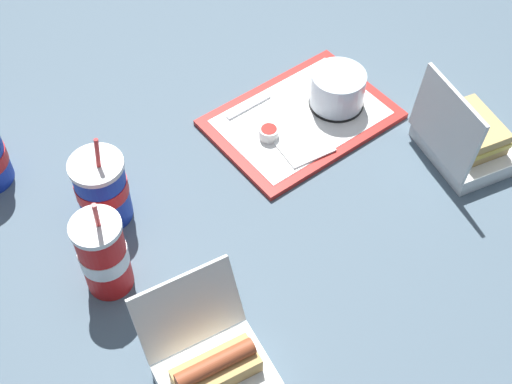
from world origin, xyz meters
name	(u,v)px	position (x,y,z in m)	size (l,w,h in m)	color
ground_plane	(230,201)	(0.00, 0.00, 0.00)	(3.20, 3.20, 0.00)	#4C6070
food_tray	(301,119)	(0.23, 0.12, 0.01)	(0.41, 0.32, 0.01)	red
cake_container	(337,90)	(0.31, 0.12, 0.05)	(0.12, 0.12, 0.08)	black
ketchup_cup	(269,133)	(0.14, 0.10, 0.03)	(0.04, 0.04, 0.02)	white
napkin_stack	(302,143)	(0.19, 0.05, 0.02)	(0.10, 0.10, 0.00)	white
plastic_fork	(249,107)	(0.14, 0.20, 0.02)	(0.11, 0.01, 0.01)	white
clamshell_hotdog_front	(213,369)	(-0.19, -0.31, 0.04)	(0.17, 0.19, 0.15)	white
clamshell_sandwich_left	(466,139)	(0.47, -0.11, 0.05)	(0.17, 0.19, 0.19)	white
soda_cup_front	(102,189)	(-0.22, 0.08, 0.07)	(0.10, 0.10, 0.21)	#1938B7
soda_cup_corner	(103,255)	(-0.27, -0.06, 0.08)	(0.09, 0.09, 0.23)	red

